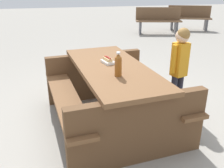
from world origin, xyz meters
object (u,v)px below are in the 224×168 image
park_bench_mid (189,17)px  park_bench_near (158,20)px  hotdog_tray (108,61)px  picnic_table (112,90)px  child_in_coat (180,60)px  soda_bottle (118,65)px

park_bench_mid → park_bench_near: bearing=105.4°
hotdog_tray → park_bench_mid: (5.55, -4.14, -0.33)m
picnic_table → park_bench_mid: (5.68, -4.12, 0.00)m
child_in_coat → park_bench_near: 5.52m
hotdog_tray → child_in_coat: bearing=-90.2°
child_in_coat → hotdog_tray: bearing=89.8°
picnic_table → hotdog_tray: 0.36m
park_bench_near → park_bench_mid: bearing=-74.6°
child_in_coat → park_bench_mid: child_in_coat is taller
soda_bottle → child_in_coat: child_in_coat is taller
soda_bottle → child_in_coat: (0.45, -0.93, -0.14)m
hotdog_tray → park_bench_near: bearing=-28.4°
hotdog_tray → park_bench_near: 5.91m
picnic_table → park_bench_mid: size_ratio=1.26×
hotdog_tray → picnic_table: bearing=-168.8°
soda_bottle → hotdog_tray: 0.46m
child_in_coat → park_bench_mid: bearing=-29.9°
soda_bottle → park_bench_near: 6.30m
soda_bottle → hotdog_tray: size_ratio=1.26×
soda_bottle → park_bench_near: bearing=-26.3°
child_in_coat → park_bench_near: child_in_coat is taller
child_in_coat → park_bench_mid: size_ratio=0.74×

